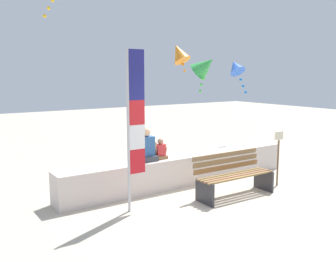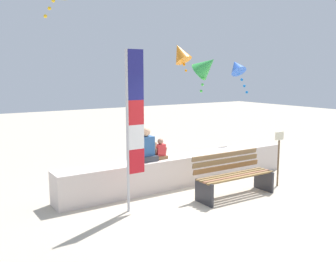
{
  "view_description": "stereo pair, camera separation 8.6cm",
  "coord_description": "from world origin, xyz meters",
  "px_view_note": "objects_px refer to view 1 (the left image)",
  "views": [
    {
      "loc": [
        -4.91,
        -5.64,
        2.51
      ],
      "look_at": [
        -0.38,
        1.11,
        1.27
      ],
      "focal_mm": 40.05,
      "sensor_mm": 36.0,
      "label": 1
    },
    {
      "loc": [
        -4.84,
        -5.69,
        2.51
      ],
      "look_at": [
        -0.38,
        1.11,
        1.27
      ],
      "focal_mm": 40.05,
      "sensor_mm": 36.0,
      "label": 2
    }
  ],
  "objects_px": {
    "person_adult": "(146,148)",
    "sign_post": "(278,154)",
    "flag_banner": "(134,120)",
    "kite_orange": "(179,53)",
    "park_bench": "(233,176)",
    "kite_blue": "(236,67)",
    "kite_green": "(205,66)",
    "person_child": "(160,151)"
  },
  "relations": [
    {
      "from": "flag_banner",
      "to": "kite_orange",
      "type": "relative_size",
      "value": 3.07
    },
    {
      "from": "park_bench",
      "to": "flag_banner",
      "type": "distance_m",
      "value": 2.49
    },
    {
      "from": "kite_green",
      "to": "kite_orange",
      "type": "distance_m",
      "value": 1.06
    },
    {
      "from": "person_child",
      "to": "kite_blue",
      "type": "relative_size",
      "value": 0.44
    },
    {
      "from": "flag_banner",
      "to": "kite_blue",
      "type": "height_order",
      "value": "kite_blue"
    },
    {
      "from": "kite_green",
      "to": "sign_post",
      "type": "xyz_separation_m",
      "value": [
        -0.48,
        -3.2,
        -2.0
      ]
    },
    {
      "from": "person_child",
      "to": "sign_post",
      "type": "distance_m",
      "value": 2.65
    },
    {
      "from": "kite_green",
      "to": "kite_orange",
      "type": "bearing_deg",
      "value": 105.89
    },
    {
      "from": "flag_banner",
      "to": "sign_post",
      "type": "bearing_deg",
      "value": -7.3
    },
    {
      "from": "person_adult",
      "to": "sign_post",
      "type": "height_order",
      "value": "person_adult"
    },
    {
      "from": "sign_post",
      "to": "kite_orange",
      "type": "bearing_deg",
      "value": 87.06
    },
    {
      "from": "flag_banner",
      "to": "sign_post",
      "type": "distance_m",
      "value": 3.58
    },
    {
      "from": "person_adult",
      "to": "flag_banner",
      "type": "distance_m",
      "value": 1.36
    },
    {
      "from": "sign_post",
      "to": "flag_banner",
      "type": "bearing_deg",
      "value": 172.7
    },
    {
      "from": "person_child",
      "to": "flag_banner",
      "type": "distance_m",
      "value": 1.65
    },
    {
      "from": "park_bench",
      "to": "kite_green",
      "type": "bearing_deg",
      "value": 60.33
    },
    {
      "from": "kite_green",
      "to": "kite_blue",
      "type": "bearing_deg",
      "value": -68.66
    },
    {
      "from": "person_adult",
      "to": "kite_green",
      "type": "bearing_deg",
      "value": 31.09
    },
    {
      "from": "flag_banner",
      "to": "kite_blue",
      "type": "relative_size",
      "value": 2.85
    },
    {
      "from": "kite_blue",
      "to": "kite_orange",
      "type": "xyz_separation_m",
      "value": [
        -0.62,
        1.85,
        0.46
      ]
    },
    {
      "from": "kite_orange",
      "to": "sign_post",
      "type": "height_order",
      "value": "kite_orange"
    },
    {
      "from": "person_child",
      "to": "person_adult",
      "type": "bearing_deg",
      "value": -179.94
    },
    {
      "from": "flag_banner",
      "to": "person_adult",
      "type": "bearing_deg",
      "value": 48.73
    },
    {
      "from": "person_adult",
      "to": "kite_green",
      "type": "distance_m",
      "value": 4.09
    },
    {
      "from": "park_bench",
      "to": "kite_green",
      "type": "relative_size",
      "value": 1.49
    },
    {
      "from": "park_bench",
      "to": "sign_post",
      "type": "relative_size",
      "value": 1.43
    },
    {
      "from": "kite_green",
      "to": "person_child",
      "type": "bearing_deg",
      "value": -145.67
    },
    {
      "from": "flag_banner",
      "to": "sign_post",
      "type": "relative_size",
      "value": 2.37
    },
    {
      "from": "park_bench",
      "to": "person_child",
      "type": "xyz_separation_m",
      "value": [
        -0.99,
        1.25,
        0.42
      ]
    },
    {
      "from": "person_child",
      "to": "kite_orange",
      "type": "xyz_separation_m",
      "value": [
        2.52,
        2.84,
        2.31
      ]
    },
    {
      "from": "kite_green",
      "to": "sign_post",
      "type": "bearing_deg",
      "value": -98.52
    },
    {
      "from": "kite_orange",
      "to": "sign_post",
      "type": "bearing_deg",
      "value": -92.94
    },
    {
      "from": "kite_blue",
      "to": "sign_post",
      "type": "distance_m",
      "value": 3.13
    },
    {
      "from": "person_adult",
      "to": "kite_blue",
      "type": "relative_size",
      "value": 0.71
    },
    {
      "from": "flag_banner",
      "to": "kite_orange",
      "type": "xyz_separation_m",
      "value": [
        3.64,
        3.7,
        1.47
      ]
    },
    {
      "from": "park_bench",
      "to": "kite_blue",
      "type": "height_order",
      "value": "kite_blue"
    },
    {
      "from": "person_child",
      "to": "flag_banner",
      "type": "xyz_separation_m",
      "value": [
        -1.13,
        -0.86,
        0.84
      ]
    },
    {
      "from": "park_bench",
      "to": "kite_orange",
      "type": "distance_m",
      "value": 5.15
    },
    {
      "from": "kite_green",
      "to": "kite_orange",
      "type": "xyz_separation_m",
      "value": [
        -0.27,
        0.94,
        0.41
      ]
    },
    {
      "from": "kite_green",
      "to": "park_bench",
      "type": "bearing_deg",
      "value": -119.67
    },
    {
      "from": "flag_banner",
      "to": "kite_green",
      "type": "distance_m",
      "value": 4.9
    },
    {
      "from": "person_child",
      "to": "sign_post",
      "type": "height_order",
      "value": "sign_post"
    }
  ]
}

